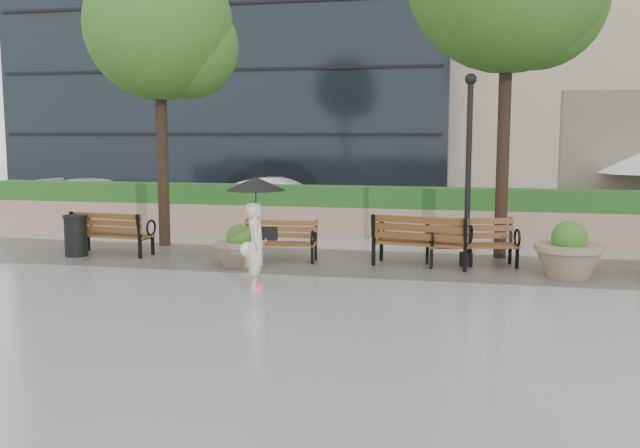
% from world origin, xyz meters
% --- Properties ---
extents(ground, '(100.00, 100.00, 0.00)m').
position_xyz_m(ground, '(0.00, 0.00, 0.00)').
color(ground, gray).
rests_on(ground, ground).
extents(cobble_strip, '(28.00, 3.20, 0.01)m').
position_xyz_m(cobble_strip, '(0.00, 3.00, 0.01)').
color(cobble_strip, '#383330').
rests_on(cobble_strip, ground).
extents(hedge_wall, '(24.00, 0.80, 1.35)m').
position_xyz_m(hedge_wall, '(0.00, 7.00, 0.66)').
color(hedge_wall, '#9C7564').
rests_on(hedge_wall, ground).
extents(asphalt_street, '(40.00, 7.00, 0.00)m').
position_xyz_m(asphalt_street, '(0.00, 11.00, 0.00)').
color(asphalt_street, black).
rests_on(asphalt_street, ground).
extents(bench_0, '(1.93, 0.95, 1.00)m').
position_xyz_m(bench_0, '(-6.04, 2.81, 0.30)').
color(bench_0, brown).
rests_on(bench_0, ground).
extents(bench_1, '(1.68, 0.74, 0.88)m').
position_xyz_m(bench_1, '(-2.08, 2.82, 0.26)').
color(bench_1, brown).
rests_on(bench_1, ground).
extents(bench_2, '(2.14, 1.14, 1.09)m').
position_xyz_m(bench_2, '(1.02, 2.87, 0.33)').
color(bench_2, brown).
rests_on(bench_2, ground).
extents(bench_3, '(1.99, 1.15, 1.01)m').
position_xyz_m(bench_3, '(2.05, 3.08, 0.30)').
color(bench_3, brown).
rests_on(bench_3, ground).
extents(planter_left, '(1.07, 1.07, 0.90)m').
position_xyz_m(planter_left, '(-2.74, 2.10, 0.35)').
color(planter_left, '#7F6B56').
rests_on(planter_left, ground).
extents(planter_right, '(1.33, 1.33, 1.11)m').
position_xyz_m(planter_right, '(3.91, 2.37, 0.44)').
color(planter_right, '#7F6B56').
rests_on(planter_right, ground).
extents(trash_bin, '(0.54, 0.54, 0.90)m').
position_xyz_m(trash_bin, '(-6.77, 2.46, 0.45)').
color(trash_bin, black).
rests_on(trash_bin, ground).
extents(lamppost, '(0.28, 0.28, 4.01)m').
position_xyz_m(lamppost, '(1.94, 3.09, 1.77)').
color(lamppost, black).
rests_on(lamppost, ground).
extents(tree_0, '(3.62, 3.56, 7.14)m').
position_xyz_m(tree_0, '(-5.30, 4.40, 5.21)').
color(tree_0, black).
rests_on(tree_0, ground).
extents(car_left, '(4.29, 1.85, 1.23)m').
position_xyz_m(car_left, '(-10.48, 10.08, 0.62)').
color(car_left, silver).
rests_on(car_left, ground).
extents(car_right, '(4.11, 1.55, 1.34)m').
position_xyz_m(car_right, '(-4.03, 9.90, 0.67)').
color(car_right, silver).
rests_on(car_right, ground).
extents(pedestrian, '(1.10, 1.10, 2.02)m').
position_xyz_m(pedestrian, '(-1.75, 0.12, 1.23)').
color(pedestrian, beige).
rests_on(pedestrian, ground).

